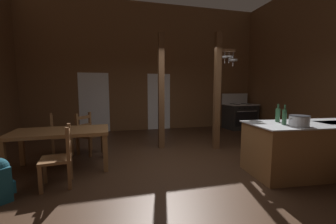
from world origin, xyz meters
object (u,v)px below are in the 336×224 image
Objects in this scene: ladderback_chair_near_window at (88,134)px; ladderback_chair_by_post at (60,158)px; dining_table at (61,135)px; mixing_bowl_on_counter at (299,122)px; bottle_tall_on_counter at (284,117)px; bottle_short_on_counter at (278,115)px; stove_range at (240,116)px; ladderback_chair_at_table_end at (59,135)px; kitchen_island at (308,148)px; stockpot_on_counter at (299,121)px.

ladderback_chair_by_post is at bearing -97.46° from ladderback_chair_near_window.
dining_table is 8.24× the size of mixing_bowl_on_counter.
dining_table is 5.13× the size of bottle_tall_on_counter.
bottle_tall_on_counter is 1.03× the size of bottle_short_on_counter.
ladderback_chair_near_window is at bearing -160.46° from stove_range.
bottle_short_on_counter is (4.14, -1.94, 0.59)m from ladderback_chair_at_table_end.
kitchen_island is 0.83m from bottle_tall_on_counter.
ladderback_chair_at_table_end is at bearing 152.94° from mixing_bowl_on_counter.
stockpot_on_counter is (3.88, -1.49, 0.35)m from dining_table.
bottle_short_on_counter is at bearing -14.94° from dining_table.
stockpot_on_counter is at bearing -20.97° from dining_table.
mixing_bowl_on_counter reaches higher than ladderback_chair_at_table_end.
bottle_tall_on_counter is 0.31m from bottle_short_on_counter.
kitchen_island is 4.18m from stove_range.
stove_range reaches higher than ladderback_chair_near_window.
stove_range reaches higher than dining_table.
ladderback_chair_at_table_end is 4.50× the size of mixing_bowl_on_counter.
bottle_short_on_counter reaches higher than ladderback_chair_at_table_end.
stockpot_on_counter is 0.22m from bottle_tall_on_counter.
ladderback_chair_near_window reaches higher than dining_table.
bottle_short_on_counter is (-1.67, -3.75, 0.56)m from stove_range.
kitchen_island is at bearing -29.14° from bottle_short_on_counter.
bottle_tall_on_counter reaches higher than dining_table.
mixing_bowl_on_counter is 0.34m from bottle_short_on_counter.
bottle_tall_on_counter is at bearing -19.32° from dining_table.
ladderback_chair_at_table_end is (-0.27, 0.91, -0.20)m from dining_table.
ladderback_chair_by_post reaches higher than dining_table.
ladderback_chair_near_window is 2.53× the size of stockpot_on_counter.
mixing_bowl_on_counter is 0.33m from bottle_tall_on_counter.
ladderback_chair_near_window and ladderback_chair_at_table_end have the same top height.
ladderback_chair_at_table_end is at bearing 154.88° from bottle_short_on_counter.
ladderback_chair_near_window is (-5.19, -1.84, -0.03)m from stove_range.
stove_range is 0.76× the size of dining_table.
ladderback_chair_near_window is 0.63m from ladderback_chair_at_table_end.
bottle_tall_on_counter reaches higher than mixing_bowl_on_counter.
stove_range is 5.50m from ladderback_chair_near_window.
ladderback_chair_by_post is (-5.40, -3.48, -0.03)m from stove_range.
bottle_tall_on_counter reaches higher than bottle_short_on_counter.
ladderback_chair_by_post is 2.90× the size of bottle_short_on_counter.
kitchen_island is 10.56× the size of mixing_bowl_on_counter.
kitchen_island is 5.10m from ladderback_chair_at_table_end.
ladderback_chair_near_window is 4.04m from bottle_short_on_counter.
ladderback_chair_by_post is 4.50× the size of mixing_bowl_on_counter.
kitchen_island is 4.52m from ladderback_chair_near_window.
dining_table is at bearing 162.22° from mixing_bowl_on_counter.
dining_table is 4.00m from bottle_tall_on_counter.
ladderback_chair_by_post is 1.72m from ladderback_chair_at_table_end.
bottle_tall_on_counter is (-0.13, 0.17, 0.05)m from stockpot_on_counter.
ladderback_chair_by_post is 2.80× the size of bottle_tall_on_counter.
mixing_bowl_on_counter reaches higher than ladderback_chair_by_post.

